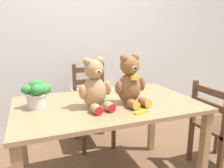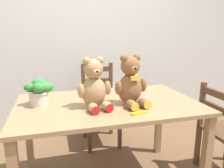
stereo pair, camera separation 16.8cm
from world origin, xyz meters
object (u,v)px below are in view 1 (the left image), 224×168
teddy_bear_left (95,87)px  teddy_bear_right (130,83)px  wooden_chair_behind (92,106)px  wooden_chair_side (218,126)px  chocolate_bar (141,112)px  potted_plant (37,93)px

teddy_bear_left → teddy_bear_right: (0.29, -0.00, 0.01)m
wooden_chair_behind → teddy_bear_right: teddy_bear_right is taller
teddy_bear_left → teddy_bear_right: 0.29m
wooden_chair_side → chocolate_bar: (-0.95, -0.17, 0.34)m
wooden_chair_behind → potted_plant: bearing=49.7°
wooden_chair_behind → potted_plant: size_ratio=4.36×
wooden_chair_side → wooden_chair_behind: bearing=-134.5°
teddy_bear_right → teddy_bear_left: bearing=-8.4°
teddy_bear_right → potted_plant: teddy_bear_right is taller
wooden_chair_side → teddy_bear_right: teddy_bear_right is taller
chocolate_bar → wooden_chair_behind: bearing=91.9°
wooden_chair_side → chocolate_bar: bearing=-79.8°
teddy_bear_left → potted_plant: 0.44m
wooden_chair_behind → teddy_bear_left: teddy_bear_left is taller
wooden_chair_side → teddy_bear_right: bearing=-93.2°
teddy_bear_left → teddy_bear_right: size_ratio=0.97×
teddy_bear_left → chocolate_bar: (0.27, -0.22, -0.16)m
wooden_chair_side → teddy_bear_right: size_ratio=2.20×
teddy_bear_left → potted_plant: size_ratio=1.74×
wooden_chair_side → teddy_bear_left: 1.31m
potted_plant → chocolate_bar: 0.78m
wooden_chair_behind → chocolate_bar: 1.18m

